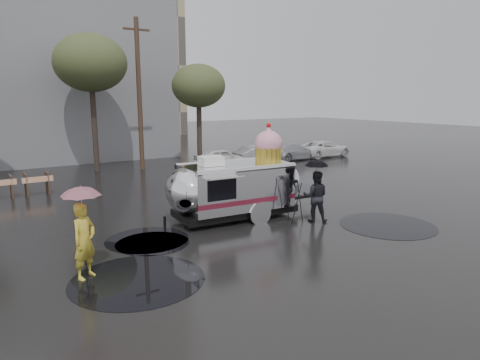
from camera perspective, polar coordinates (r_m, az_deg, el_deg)
ground at (r=13.85m, az=-2.11°, el=-7.57°), size 120.00×120.00×0.00m
puddles at (r=15.51m, az=0.89°, el=-5.50°), size 13.14×10.21×0.01m
utility_pole at (r=26.90m, az=-13.29°, el=11.16°), size 1.60×0.28×9.00m
tree_mid at (r=27.18m, az=-19.32°, el=14.48°), size 4.20×4.20×8.03m
tree_right at (r=27.42m, az=-5.55°, el=12.30°), size 3.36×3.36×6.42m
barricade_row at (r=21.61m, az=-29.37°, el=-0.79°), size 4.30×0.80×1.00m
parked_cars at (r=29.97m, az=5.37°, el=3.88°), size 13.20×1.90×1.50m
airstream_trailer at (r=15.66m, az=-0.34°, el=-0.68°), size 6.56×2.62×3.54m
person_left at (r=11.23m, az=-20.04°, el=-7.64°), size 0.82×0.77×1.90m
umbrella_pink at (r=10.96m, az=-20.38°, el=-2.70°), size 1.16×1.16×2.34m
person_right at (r=15.51m, az=10.04°, el=-2.17°), size 0.98×0.96×1.84m
umbrella_black at (r=15.31m, az=10.16°, el=1.41°), size 1.04×1.04×2.26m
tripod at (r=15.34m, az=7.33°, el=-2.23°), size 0.58×0.64×1.55m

